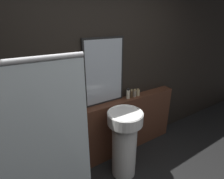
# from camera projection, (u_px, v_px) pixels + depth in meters

# --- Properties ---
(wall_back) EXTENTS (8.00, 0.06, 2.50)m
(wall_back) POSITION_uv_depth(u_px,v_px,m) (100.00, 80.00, 2.40)
(wall_back) COLOR black
(wall_back) RESTS_ON ground_plane
(vanity_counter) EXTENTS (2.59, 0.17, 0.92)m
(vanity_counter) POSITION_uv_depth(u_px,v_px,m) (105.00, 133.00, 2.60)
(vanity_counter) COLOR #512D1E
(vanity_counter) RESTS_ON ground_plane
(pedestal_sink) EXTENTS (0.45, 0.45, 0.97)m
(pedestal_sink) POSITION_uv_depth(u_px,v_px,m) (124.00, 141.00, 2.30)
(pedestal_sink) COLOR white
(pedestal_sink) RESTS_ON ground_plane
(mirror) EXTENTS (0.60, 0.03, 0.91)m
(mirror) POSITION_uv_depth(u_px,v_px,m) (104.00, 72.00, 2.34)
(mirror) COLOR black
(mirror) RESTS_ON vanity_counter
(towel_stack) EXTENTS (0.21, 0.15, 0.10)m
(towel_stack) POSITION_uv_depth(u_px,v_px,m) (76.00, 109.00, 2.20)
(towel_stack) COLOR silver
(towel_stack) RESTS_ON vanity_counter
(shampoo_bottle) EXTENTS (0.05, 0.05, 0.16)m
(shampoo_bottle) POSITION_uv_depth(u_px,v_px,m) (128.00, 94.00, 2.61)
(shampoo_bottle) COLOR beige
(shampoo_bottle) RESTS_ON vanity_counter
(conditioner_bottle) EXTENTS (0.04, 0.04, 0.13)m
(conditioner_bottle) POSITION_uv_depth(u_px,v_px,m) (131.00, 94.00, 2.64)
(conditioner_bottle) COLOR #4C3823
(conditioner_bottle) RESTS_ON vanity_counter
(lotion_bottle) EXTENTS (0.05, 0.05, 0.12)m
(lotion_bottle) POSITION_uv_depth(u_px,v_px,m) (135.00, 93.00, 2.68)
(lotion_bottle) COLOR gray
(lotion_bottle) RESTS_ON vanity_counter
(body_wash_bottle) EXTENTS (0.05, 0.05, 0.11)m
(body_wash_bottle) POSITION_uv_depth(u_px,v_px,m) (138.00, 93.00, 2.71)
(body_wash_bottle) COLOR #C6B284
(body_wash_bottle) RESTS_ON vanity_counter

